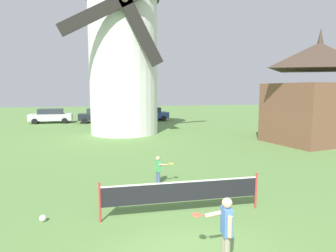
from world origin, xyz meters
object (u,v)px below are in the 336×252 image
(parked_car_blue, at_px, (150,114))
(tennis_net, at_px, (182,192))
(player_near, at_px, (225,227))
(chapel, at_px, (317,94))
(player_far, at_px, (159,168))
(parked_car_black, at_px, (98,115))
(parked_car_silver, at_px, (51,116))
(stray_ball, at_px, (43,218))
(windmill, at_px, (123,47))

(parked_car_blue, bearing_deg, tennis_net, -96.01)
(tennis_net, height_order, player_near, player_near)
(player_near, bearing_deg, chapel, 45.78)
(player_far, xyz_separation_m, parked_car_black, (-2.95, 22.06, 0.19))
(player_near, relative_size, parked_car_silver, 0.32)
(stray_ball, bearing_deg, parked_car_blue, 75.53)
(tennis_net, xyz_separation_m, parked_car_blue, (2.69, 25.57, 0.13))
(player_near, height_order, parked_car_blue, parked_car_blue)
(player_far, xyz_separation_m, parked_car_silver, (-7.95, 22.65, 0.19))
(player_near, bearing_deg, parked_car_silver, 106.78)
(stray_ball, bearing_deg, parked_car_silver, 99.79)
(tennis_net, distance_m, player_near, 2.46)
(player_near, distance_m, player_far, 5.26)
(parked_car_black, bearing_deg, player_near, -82.89)
(windmill, bearing_deg, player_near, -87.05)
(stray_ball, distance_m, parked_car_blue, 26.05)
(chapel, bearing_deg, player_near, -134.22)
(parked_car_black, distance_m, parked_car_blue, 5.88)
(windmill, height_order, parked_car_black, windmill)
(player_far, distance_m, chapel, 13.99)
(windmill, relative_size, player_near, 10.21)
(stray_ball, height_order, chapel, chapel)
(windmill, relative_size, stray_ball, 75.84)
(windmill, distance_m, tennis_net, 17.53)
(parked_car_silver, relative_size, parked_car_black, 1.07)
(parked_car_black, height_order, parked_car_blue, same)
(player_near, distance_m, parked_car_silver, 29.12)
(windmill, bearing_deg, parked_car_black, 105.96)
(windmill, xyz_separation_m, player_far, (0.51, -13.54, -6.40))
(player_far, distance_m, parked_car_black, 22.26)
(chapel, bearing_deg, player_far, -151.05)
(parked_car_black, relative_size, parked_car_blue, 0.93)
(stray_ball, relative_size, parked_car_black, 0.05)
(tennis_net, xyz_separation_m, parked_car_black, (-3.14, 24.85, 0.13))
(tennis_net, height_order, parked_car_black, parked_car_black)
(parked_car_silver, relative_size, chapel, 0.58)
(player_near, bearing_deg, parked_car_blue, 85.05)
(tennis_net, bearing_deg, stray_ball, 174.76)
(windmill, distance_m, player_far, 14.98)
(parked_car_silver, distance_m, chapel, 25.71)
(parked_car_black, bearing_deg, chapel, -45.83)
(tennis_net, bearing_deg, parked_car_silver, 107.76)
(parked_car_blue, relative_size, chapel, 0.59)
(parked_car_black, xyz_separation_m, parked_car_blue, (5.83, 0.72, 0.00))
(parked_car_silver, height_order, parked_car_blue, same)
(parked_car_silver, xyz_separation_m, chapel, (19.97, -16.00, 2.47))
(tennis_net, distance_m, parked_car_blue, 25.71)
(player_near, height_order, parked_car_silver, parked_car_silver)
(windmill, relative_size, chapel, 1.89)
(tennis_net, height_order, stray_ball, tennis_net)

